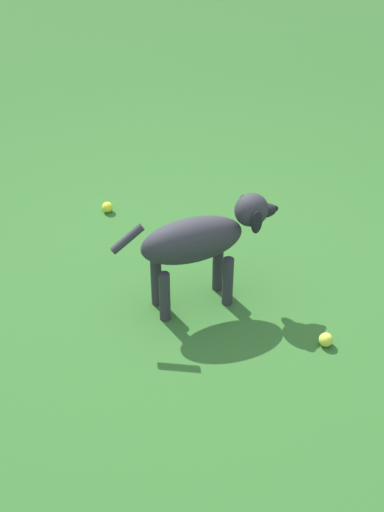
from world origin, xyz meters
TOP-DOWN VIEW (x-y plane):
  - ground at (0.00, 0.00)m, footprint 14.00×14.00m
  - dog at (-0.03, -0.18)m, footprint 0.79×0.39m
  - tennis_ball_0 at (0.17, -0.80)m, footprint 0.07×0.07m
  - tennis_ball_1 at (0.12, 0.82)m, footprint 0.07×0.07m

SIDE VIEW (x-z plane):
  - ground at x=0.00m, z-range 0.00..0.00m
  - tennis_ball_0 at x=0.17m, z-range 0.00..0.07m
  - tennis_ball_1 at x=0.12m, z-range 0.00..0.07m
  - dog at x=-0.03m, z-range 0.09..0.65m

